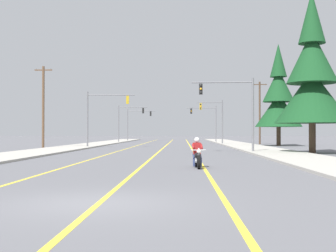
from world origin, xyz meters
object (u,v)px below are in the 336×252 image
Objects in this scene: motorcycle_with_rider at (197,155)px; traffic_signal_near_right at (235,103)px; utility_pole_right_far at (260,112)px; utility_pole_left_near at (43,106)px; conifer_tree_right_verge_far at (278,99)px; traffic_signal_far_left at (136,120)px; conifer_tree_right_verge_near at (312,79)px; traffic_signal_far_right at (207,118)px; traffic_signal_mid_left at (127,118)px; traffic_signal_near_left at (101,110)px; traffic_signal_mid_right at (215,116)px.

motorcycle_with_rider is 16.78m from traffic_signal_near_right.
motorcycle_with_rider is 44.53m from utility_pole_right_far.
conifer_tree_right_verge_far is at bearing 20.41° from utility_pole_left_near.
motorcycle_with_rider is 37.89m from conifer_tree_right_verge_far.
conifer_tree_right_verge_near is (19.38, -51.13, 1.87)m from traffic_signal_far_left.
traffic_signal_far_right is 1.00× the size of traffic_signal_far_left.
traffic_signal_far_left is at bearing 89.13° from traffic_signal_mid_left.
traffic_signal_near_left is at bearing 108.76° from motorcycle_with_rider.
traffic_signal_mid_left is at bearing 100.36° from motorcycle_with_rider.
traffic_signal_mid_right is 6.62m from utility_pole_right_far.
utility_pole_right_far is 28.18m from conifer_tree_right_verge_near.
traffic_signal_near_right is 6.42m from conifer_tree_right_verge_near.
traffic_signal_mid_right is at bearing 44.34° from traffic_signal_near_left.
traffic_signal_far_left is 0.47× the size of conifer_tree_right_verge_near.
motorcycle_with_rider is at bearing -93.77° from traffic_signal_far_right.
traffic_signal_far_right is 0.70× the size of utility_pole_right_far.
traffic_signal_near_right is 40.16m from traffic_signal_mid_left.
traffic_signal_near_left is (-9.64, 28.38, 3.54)m from motorcycle_with_rider.
traffic_signal_mid_left is 22.86m from utility_pole_right_far.
traffic_signal_far_left is (-13.33, 50.11, 0.02)m from traffic_signal_near_right.
traffic_signal_near_right is 39.72m from traffic_signal_far_right.
traffic_signal_mid_left is at bearing 109.66° from traffic_signal_near_right.
traffic_signal_mid_right is at bearing 39.48° from utility_pole_left_near.
motorcycle_with_rider is 0.17× the size of conifer_tree_right_verge_near.
utility_pole_right_far is (20.20, -10.70, 0.54)m from traffic_signal_mid_left.
traffic_signal_near_right is 0.71× the size of utility_pole_left_near.
traffic_signal_near_right is at bearing -90.00° from traffic_signal_far_right.
conifer_tree_right_verge_far reaches higher than traffic_signal_near_left.
traffic_signal_near_right is at bearing 77.07° from motorcycle_with_rider.
traffic_signal_far_right is 0.71× the size of utility_pole_left_near.
motorcycle_with_rider is at bearing -107.76° from conifer_tree_right_verge_far.
motorcycle_with_rider is at bearing -59.23° from utility_pole_left_near.
conifer_tree_right_verge_near reaches higher than conifer_tree_right_verge_far.
traffic_signal_far_right is 16.90m from traffic_signal_far_left.
traffic_signal_mid_left is 27.99m from conifer_tree_right_verge_far.
traffic_signal_near_left is 18.98m from traffic_signal_mid_right.
utility_pole_right_far is (6.69, 27.12, 0.53)m from traffic_signal_near_right.
traffic_signal_far_left is at bearing 81.98° from utility_pole_left_near.
motorcycle_with_rider is 66.90m from traffic_signal_far_left.
utility_pole_left_near reaches higher than motorcycle_with_rider.
traffic_signal_mid_left is 0.47× the size of conifer_tree_right_verge_near.
traffic_signal_mid_right is 0.70× the size of utility_pole_right_far.
traffic_signal_near_left is 0.71× the size of utility_pole_left_near.
motorcycle_with_rider is at bearing -122.99° from conifer_tree_right_verge_near.
conifer_tree_right_verge_near reaches higher than motorcycle_with_rider.
traffic_signal_near_left is at bearing -143.60° from utility_pole_right_far.
utility_pole_right_far is (6.69, -12.60, 0.53)m from traffic_signal_far_right.
traffic_signal_near_left is 1.00× the size of traffic_signal_far_right.
traffic_signal_mid_right is 0.47× the size of conifer_tree_right_verge_near.
conifer_tree_right_verge_far reaches higher than traffic_signal_near_right.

